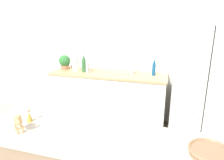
{
  "coord_description": "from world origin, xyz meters",
  "views": [
    {
      "loc": [
        0.57,
        -0.8,
        1.78
      ],
      "look_at": [
        -0.07,
        1.38,
        1.12
      ],
      "focal_mm": 32.0,
      "sensor_mm": 36.0,
      "label": 1
    }
  ],
  "objects_px": {
    "back_bottle_0": "(132,66)",
    "back_bottle_1": "(154,67)",
    "paper_towel_roll": "(76,65)",
    "fruit_bowl": "(210,152)",
    "camel_figurine": "(18,120)",
    "wise_man_figurine_blue": "(29,116)",
    "back_bottle_3": "(84,63)",
    "refrigerator": "(203,84)",
    "back_bottle_2": "(87,64)",
    "potted_plant": "(65,62)"
  },
  "relations": [
    {
      "from": "back_bottle_2",
      "to": "fruit_bowl",
      "type": "xyz_separation_m",
      "value": [
        1.63,
        -1.95,
        -0.05
      ]
    },
    {
      "from": "refrigerator",
      "to": "wise_man_figurine_blue",
      "type": "bearing_deg",
      "value": -129.03
    },
    {
      "from": "potted_plant",
      "to": "back_bottle_0",
      "type": "distance_m",
      "value": 1.27
    },
    {
      "from": "refrigerator",
      "to": "paper_towel_roll",
      "type": "distance_m",
      "value": 2.14
    },
    {
      "from": "back_bottle_1",
      "to": "back_bottle_2",
      "type": "distance_m",
      "value": 1.13
    },
    {
      "from": "camel_figurine",
      "to": "wise_man_figurine_blue",
      "type": "distance_m",
      "value": 0.16
    },
    {
      "from": "wise_man_figurine_blue",
      "to": "back_bottle_3",
      "type": "bearing_deg",
      "value": 101.54
    },
    {
      "from": "paper_towel_roll",
      "to": "camel_figurine",
      "type": "distance_m",
      "value": 2.24
    },
    {
      "from": "potted_plant",
      "to": "back_bottle_0",
      "type": "xyz_separation_m",
      "value": [
        1.27,
        -0.02,
        -0.0
      ]
    },
    {
      "from": "potted_plant",
      "to": "back_bottle_0",
      "type": "bearing_deg",
      "value": -0.99
    },
    {
      "from": "potted_plant",
      "to": "fruit_bowl",
      "type": "relative_size",
      "value": 1.04
    },
    {
      "from": "back_bottle_0",
      "to": "back_bottle_2",
      "type": "bearing_deg",
      "value": -170.93
    },
    {
      "from": "refrigerator",
      "to": "paper_towel_roll",
      "type": "relative_size",
      "value": 8.01
    },
    {
      "from": "refrigerator",
      "to": "potted_plant",
      "type": "height_order",
      "value": "refrigerator"
    },
    {
      "from": "refrigerator",
      "to": "camel_figurine",
      "type": "height_order",
      "value": "refrigerator"
    },
    {
      "from": "back_bottle_2",
      "to": "refrigerator",
      "type": "bearing_deg",
      "value": 0.54
    },
    {
      "from": "refrigerator",
      "to": "back_bottle_3",
      "type": "bearing_deg",
      "value": 178.81
    },
    {
      "from": "refrigerator",
      "to": "paper_towel_roll",
      "type": "bearing_deg",
      "value": 177.66
    },
    {
      "from": "back_bottle_3",
      "to": "wise_man_figurine_blue",
      "type": "height_order",
      "value": "back_bottle_3"
    },
    {
      "from": "back_bottle_1",
      "to": "back_bottle_3",
      "type": "distance_m",
      "value": 1.21
    },
    {
      "from": "paper_towel_roll",
      "to": "wise_man_figurine_blue",
      "type": "xyz_separation_m",
      "value": [
        0.58,
        -2.0,
        0.02
      ]
    },
    {
      "from": "refrigerator",
      "to": "potted_plant",
      "type": "distance_m",
      "value": 2.38
    },
    {
      "from": "refrigerator",
      "to": "back_bottle_2",
      "type": "xyz_separation_m",
      "value": [
        -1.86,
        -0.02,
        0.2
      ]
    },
    {
      "from": "potted_plant",
      "to": "camel_figurine",
      "type": "xyz_separation_m",
      "value": [
        0.86,
        -2.19,
        0.03
      ]
    },
    {
      "from": "back_bottle_1",
      "to": "camel_figurine",
      "type": "distance_m",
      "value": 2.34
    },
    {
      "from": "back_bottle_3",
      "to": "potted_plant",
      "type": "bearing_deg",
      "value": 168.66
    },
    {
      "from": "refrigerator",
      "to": "back_bottle_2",
      "type": "distance_m",
      "value": 1.87
    },
    {
      "from": "camel_figurine",
      "to": "back_bottle_1",
      "type": "bearing_deg",
      "value": 70.66
    },
    {
      "from": "back_bottle_0",
      "to": "back_bottle_1",
      "type": "xyz_separation_m",
      "value": [
        0.36,
        0.03,
        0.0
      ]
    },
    {
      "from": "paper_towel_roll",
      "to": "fruit_bowl",
      "type": "distance_m",
      "value": 2.81
    },
    {
      "from": "back_bottle_1",
      "to": "wise_man_figurine_blue",
      "type": "relative_size",
      "value": 2.55
    },
    {
      "from": "paper_towel_roll",
      "to": "back_bottle_1",
      "type": "height_order",
      "value": "back_bottle_1"
    },
    {
      "from": "fruit_bowl",
      "to": "back_bottle_0",
      "type": "bearing_deg",
      "value": 112.87
    },
    {
      "from": "potted_plant",
      "to": "camel_figurine",
      "type": "bearing_deg",
      "value": -68.66
    },
    {
      "from": "paper_towel_roll",
      "to": "back_bottle_0",
      "type": "relative_size",
      "value": 0.77
    },
    {
      "from": "back_bottle_2",
      "to": "paper_towel_roll",
      "type": "bearing_deg",
      "value": 159.23
    },
    {
      "from": "paper_towel_roll",
      "to": "back_bottle_1",
      "type": "relative_size",
      "value": 0.75
    },
    {
      "from": "potted_plant",
      "to": "back_bottle_1",
      "type": "bearing_deg",
      "value": 0.36
    },
    {
      "from": "refrigerator",
      "to": "back_bottle_2",
      "type": "height_order",
      "value": "refrigerator"
    },
    {
      "from": "refrigerator",
      "to": "back_bottle_1",
      "type": "distance_m",
      "value": 0.78
    },
    {
      "from": "refrigerator",
      "to": "fruit_bowl",
      "type": "height_order",
      "value": "refrigerator"
    },
    {
      "from": "fruit_bowl",
      "to": "camel_figurine",
      "type": "bearing_deg",
      "value": -175.67
    },
    {
      "from": "back_bottle_3",
      "to": "fruit_bowl",
      "type": "height_order",
      "value": "back_bottle_3"
    },
    {
      "from": "paper_towel_roll",
      "to": "back_bottle_3",
      "type": "relative_size",
      "value": 0.7
    },
    {
      "from": "paper_towel_roll",
      "to": "back_bottle_3",
      "type": "distance_m",
      "value": 0.2
    },
    {
      "from": "back_bottle_0",
      "to": "fruit_bowl",
      "type": "bearing_deg",
      "value": -67.13
    },
    {
      "from": "refrigerator",
      "to": "back_bottle_0",
      "type": "distance_m",
      "value": 1.12
    },
    {
      "from": "camel_figurine",
      "to": "paper_towel_roll",
      "type": "bearing_deg",
      "value": 106.0
    },
    {
      "from": "back_bottle_3",
      "to": "camel_figurine",
      "type": "xyz_separation_m",
      "value": [
        0.43,
        -2.11,
        0.02
      ]
    },
    {
      "from": "back_bottle_2",
      "to": "fruit_bowl",
      "type": "bearing_deg",
      "value": -50.09
    }
  ]
}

